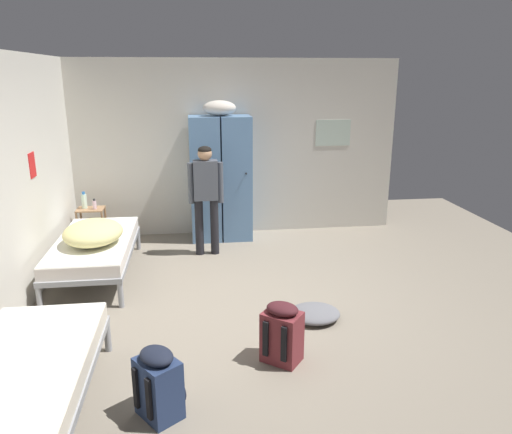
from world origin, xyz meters
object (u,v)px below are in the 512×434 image
(bed_left_front, at_px, (22,377))
(bed_left_rear, at_px, (95,247))
(locker_bank, at_px, (221,176))
(backpack_maroon, at_px, (283,333))
(bedding_heap, at_px, (93,232))
(person_traveler, at_px, (206,190))
(lotion_bottle, at_px, (94,205))
(clothes_pile_grey, at_px, (314,313))
(shelf_unit, at_px, (92,223))
(water_bottle, at_px, (84,201))
(backpack_navy, at_px, (160,384))

(bed_left_front, relative_size, bed_left_rear, 1.00)
(locker_bank, distance_m, backpack_maroon, 3.52)
(bedding_heap, relative_size, person_traveler, 0.56)
(lotion_bottle, distance_m, clothes_pile_grey, 3.70)
(shelf_unit, relative_size, backpack_maroon, 1.04)
(shelf_unit, distance_m, bed_left_rear, 1.18)
(backpack_maroon, bearing_deg, clothes_pile_grey, 56.23)
(clothes_pile_grey, bearing_deg, shelf_unit, 135.91)
(shelf_unit, relative_size, clothes_pile_grey, 1.08)
(shelf_unit, height_order, bedding_heap, bedding_heap)
(lotion_bottle, distance_m, backpack_maroon, 3.92)
(lotion_bottle, height_order, backpack_maroon, lotion_bottle)
(bedding_heap, bearing_deg, water_bottle, 105.32)
(water_bottle, bearing_deg, backpack_navy, -71.91)
(lotion_bottle, bearing_deg, bed_left_front, -87.31)
(locker_bank, distance_m, bed_left_rear, 2.18)
(shelf_unit, relative_size, person_traveler, 0.38)
(bed_left_front, distance_m, backpack_maroon, 2.05)
(shelf_unit, height_order, backpack_maroon, shelf_unit)
(bed_left_rear, bearing_deg, water_bottle, 105.75)
(backpack_navy, bearing_deg, person_traveler, 82.30)
(backpack_navy, bearing_deg, clothes_pile_grey, 41.10)
(bedding_heap, xyz_separation_m, clothes_pile_grey, (2.39, -1.28, -0.56))
(locker_bank, xyz_separation_m, bed_left_front, (-1.65, -4.01, -0.59))
(person_traveler, bearing_deg, lotion_bottle, 162.56)
(person_traveler, distance_m, clothes_pile_grey, 2.46)
(person_traveler, relative_size, backpack_maroon, 2.76)
(bed_left_front, bearing_deg, water_bottle, 94.85)
(bed_left_rear, xyz_separation_m, backpack_maroon, (1.97, -2.14, -0.12))
(bed_left_front, distance_m, person_traveler, 3.65)
(locker_bank, height_order, backpack_navy, locker_bank)
(person_traveler, bearing_deg, backpack_navy, -97.70)
(shelf_unit, distance_m, bedding_heap, 1.38)
(lotion_bottle, bearing_deg, bed_left_rear, -80.79)
(shelf_unit, xyz_separation_m, person_traveler, (1.65, -0.54, 0.57))
(bed_left_rear, distance_m, clothes_pile_grey, 2.85)
(bedding_heap, bearing_deg, clothes_pile_grey, -28.08)
(locker_bank, relative_size, person_traveler, 1.37)
(bedding_heap, xyz_separation_m, person_traveler, (1.36, 0.78, 0.29))
(person_traveler, bearing_deg, bedding_heap, -150.13)
(bed_left_rear, bearing_deg, clothes_pile_grey, -30.78)
(bed_left_front, height_order, backpack_maroon, backpack_maroon)
(bedding_heap, bearing_deg, backpack_maroon, -45.57)
(bed_left_front, relative_size, backpack_maroon, 3.45)
(water_bottle, distance_m, clothes_pile_grey, 3.86)
(shelf_unit, bearing_deg, person_traveler, -18.01)
(shelf_unit, height_order, lotion_bottle, lotion_bottle)
(backpack_maroon, distance_m, backpack_navy, 1.18)
(locker_bank, height_order, person_traveler, locker_bank)
(bedding_heap, bearing_deg, locker_bank, 42.36)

